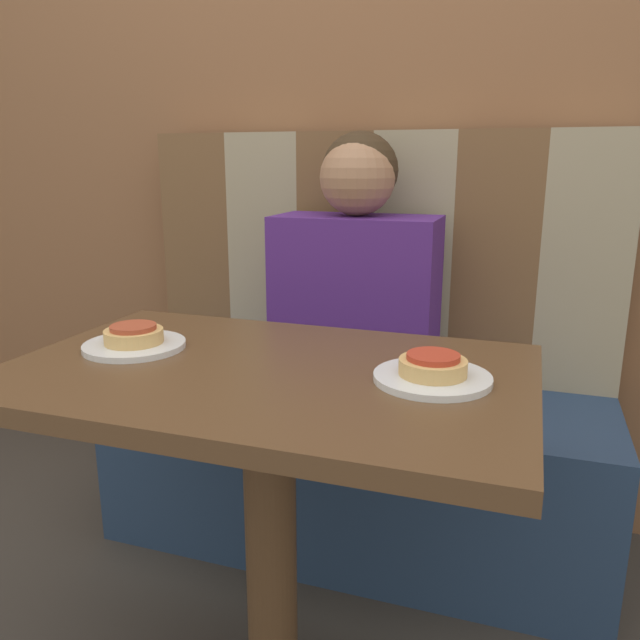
{
  "coord_description": "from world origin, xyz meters",
  "views": [
    {
      "loc": [
        0.43,
        -0.98,
        1.08
      ],
      "look_at": [
        0.0,
        0.3,
        0.73
      ],
      "focal_mm": 35.0,
      "sensor_mm": 36.0,
      "label": 1
    }
  ],
  "objects_px": {
    "plate_right": "(432,378)",
    "pizza_left": "(134,335)",
    "pizza_right": "(433,365)",
    "plate_left": "(135,346)",
    "person": "(356,273)"
  },
  "relations": [
    {
      "from": "plate_left",
      "to": "pizza_left",
      "type": "relative_size",
      "value": 1.74
    },
    {
      "from": "plate_right",
      "to": "pizza_left",
      "type": "bearing_deg",
      "value": 180.0
    },
    {
      "from": "person",
      "to": "pizza_left",
      "type": "height_order",
      "value": "person"
    },
    {
      "from": "plate_right",
      "to": "person",
      "type": "bearing_deg",
      "value": 117.01
    },
    {
      "from": "pizza_left",
      "to": "pizza_right",
      "type": "relative_size",
      "value": 1.0
    },
    {
      "from": "person",
      "to": "pizza_right",
      "type": "height_order",
      "value": "person"
    },
    {
      "from": "person",
      "to": "plate_left",
      "type": "bearing_deg",
      "value": -117.01
    },
    {
      "from": "person",
      "to": "plate_left",
      "type": "height_order",
      "value": "person"
    },
    {
      "from": "plate_right",
      "to": "pizza_right",
      "type": "distance_m",
      "value": 0.02
    },
    {
      "from": "person",
      "to": "plate_right",
      "type": "relative_size",
      "value": 3.47
    },
    {
      "from": "pizza_right",
      "to": "plate_right",
      "type": "bearing_deg",
      "value": -3.58
    },
    {
      "from": "plate_left",
      "to": "person",
      "type": "bearing_deg",
      "value": 62.99
    },
    {
      "from": "plate_right",
      "to": "pizza_right",
      "type": "height_order",
      "value": "pizza_right"
    },
    {
      "from": "plate_right",
      "to": "pizza_left",
      "type": "height_order",
      "value": "pizza_left"
    },
    {
      "from": "pizza_right",
      "to": "pizza_left",
      "type": "bearing_deg",
      "value": 180.0
    }
  ]
}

